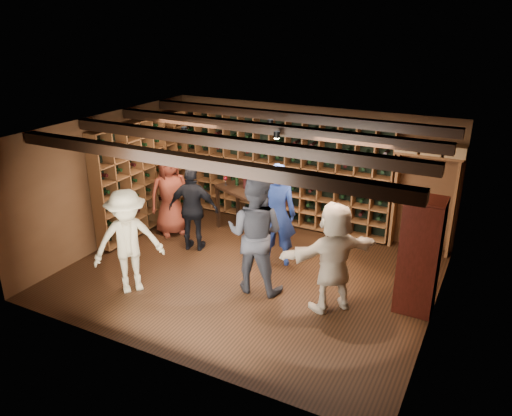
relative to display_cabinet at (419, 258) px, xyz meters
The scene contains 13 objects.
ground 2.85m from the display_cabinet, behind, with size 6.00×6.00×0.00m, color black.
room_shell 3.14m from the display_cabinet, behind, with size 6.00×6.00×6.00m.
wine_rack_back 3.89m from the display_cabinet, 146.67° to the left, with size 4.65×0.30×2.20m.
wine_rack_left 5.59m from the display_cabinet, behind, with size 0.30×2.65×2.20m.
crate_shelf 2.26m from the display_cabinet, 98.20° to the left, with size 1.20×0.32×2.07m.
display_cabinet is the anchor object (origin of this frame).
man_blue_shirt 2.51m from the display_cabinet, behind, with size 0.68×0.45×1.86m, color navy.
man_grey_suit 2.47m from the display_cabinet, 166.80° to the right, with size 0.94×0.73×1.94m, color black.
guest_red_floral 4.96m from the display_cabinet, behind, with size 0.83×0.54×1.69m, color maroon.
guest_woman_black 4.10m from the display_cabinet, behind, with size 0.95×0.40×1.62m, color black.
guest_khaki 4.42m from the display_cabinet, 160.00° to the right, with size 1.10×0.64×1.71m, color gray.
guest_beige 1.25m from the display_cabinet, 154.06° to the right, with size 1.58×0.50×1.71m, color tan.
tasting_table 3.85m from the display_cabinet, 160.20° to the left, with size 1.38×1.06×1.21m.
Camera 1 is at (3.58, -6.68, 4.19)m, focal length 35.00 mm.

